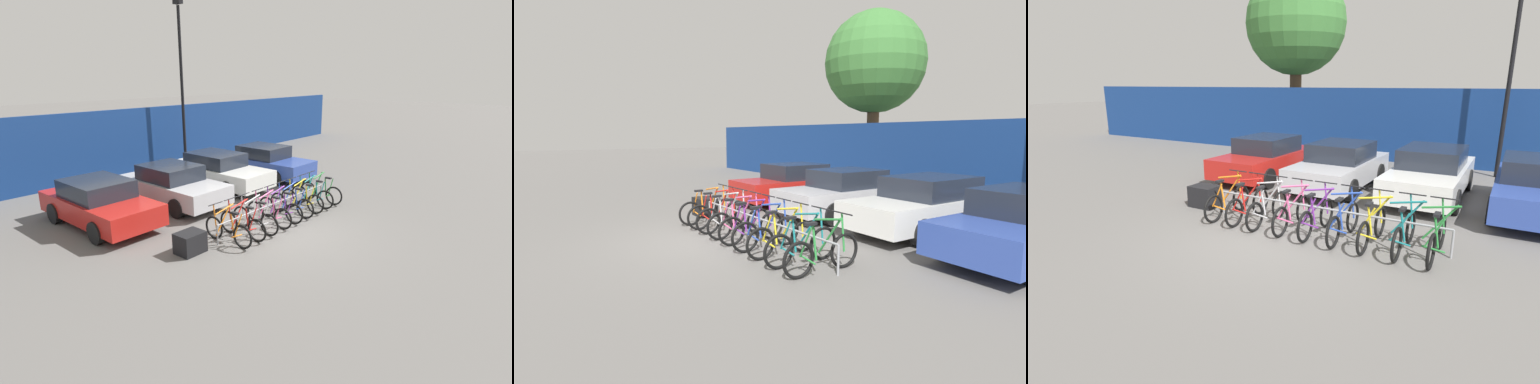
{
  "view_description": "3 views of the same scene",
  "coord_description": "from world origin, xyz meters",
  "views": [
    {
      "loc": [
        -8.79,
        -6.44,
        4.39
      ],
      "look_at": [
        0.21,
        1.09,
        0.93
      ],
      "focal_mm": 28.0,
      "sensor_mm": 36.0,
      "label": 1
    },
    {
      "loc": [
        8.32,
        -3.95,
        2.44
      ],
      "look_at": [
        0.27,
        1.31,
        1.04
      ],
      "focal_mm": 28.0,
      "sensor_mm": 36.0,
      "label": 2
    },
    {
      "loc": [
        4.15,
        -6.71,
        3.11
      ],
      "look_at": [
        -0.36,
        1.01,
        0.67
      ],
      "focal_mm": 28.0,
      "sensor_mm": 36.0,
      "label": 3
    }
  ],
  "objects": [
    {
      "name": "bicycle_orange",
      "position": [
        -1.64,
        0.53,
        0.38
      ],
      "size": [
        0.68,
        1.71,
        1.05
      ],
      "rotation": [
        0.0,
        0.0,
        0.04
      ],
      "color": "black",
      "rests_on": "ground"
    },
    {
      "name": "ground_plane",
      "position": [
        0.0,
        0.0,
        0.0
      ],
      "size": [
        120.0,
        120.0,
        0.0
      ],
      "primitive_type": "plane",
      "color": "#605E5B"
    },
    {
      "name": "car_red",
      "position": [
        -3.07,
        4.46,
        0.69
      ],
      "size": [
        1.91,
        4.19,
        1.4
      ],
      "color": "red",
      "rests_on": "ground"
    },
    {
      "name": "bicycle_red",
      "position": [
        -1.05,
        0.53,
        0.38
      ],
      "size": [
        0.68,
        1.71,
        1.05
      ],
      "rotation": [
        0.0,
        0.0,
        0.03
      ],
      "color": "black",
      "rests_on": "ground"
    },
    {
      "name": "car_silver",
      "position": [
        -0.37,
        4.4,
        0.69
      ],
      "size": [
        1.91,
        4.18,
        1.4
      ],
      "color": "#B7B7BC",
      "rests_on": "ground"
    },
    {
      "name": "bicycle_purple",
      "position": [
        0.72,
        0.53,
        0.38
      ],
      "size": [
        0.68,
        1.71,
        1.05
      ],
      "rotation": [
        0.0,
        0.0,
        0.02
      ],
      "color": "black",
      "rests_on": "ground"
    },
    {
      "name": "car_white",
      "position": [
        2.2,
        4.78,
        0.69
      ],
      "size": [
        1.91,
        4.58,
        1.4
      ],
      "color": "silver",
      "rests_on": "ground"
    },
    {
      "name": "bicycle_green",
      "position": [
        3.14,
        0.53,
        0.38
      ],
      "size": [
        0.68,
        1.71,
        1.05
      ],
      "rotation": [
        0.0,
        0.0,
        0.01
      ],
      "color": "black",
      "rests_on": "ground"
    },
    {
      "name": "hoarding_wall",
      "position": [
        0.0,
        9.5,
        1.46
      ],
      "size": [
        36.0,
        0.16,
        2.93
      ],
      "primitive_type": "cube",
      "color": "navy",
      "rests_on": "ground"
    },
    {
      "name": "bicycle_teal",
      "position": [
        2.55,
        0.53,
        0.38
      ],
      "size": [
        0.68,
        1.71,
        1.05
      ],
      "rotation": [
        0.0,
        0.0,
        0.02
      ],
      "color": "black",
      "rests_on": "ground"
    },
    {
      "name": "tree_behind_hoarding",
      "position": [
        -5.7,
        11.3,
        5.85
      ],
      "size": [
        4.85,
        4.85,
        8.32
      ],
      "color": "brown",
      "rests_on": "ground"
    },
    {
      "name": "bicycle_pink",
      "position": [
        0.14,
        0.53,
        0.38
      ],
      "size": [
        0.68,
        1.71,
        1.05
      ],
      "rotation": [
        0.0,
        0.0,
        -0.05
      ],
      "color": "black",
      "rests_on": "ground"
    },
    {
      "name": "bike_rack",
      "position": [
        0.75,
        0.68,
        0.5
      ],
      "size": [
        5.33,
        0.04,
        0.57
      ],
      "color": "gray",
      "rests_on": "ground"
    },
    {
      "name": "bicycle_blue",
      "position": [
        1.33,
        0.53,
        0.38
      ],
      "size": [
        0.68,
        1.71,
        1.05
      ],
      "rotation": [
        0.0,
        0.0,
        0.06
      ],
      "color": "black",
      "rests_on": "ground"
    },
    {
      "name": "bicycle_yellow",
      "position": [
        1.93,
        0.53,
        0.38
      ],
      "size": [
        0.68,
        1.71,
        1.05
      ],
      "rotation": [
        0.0,
        0.0,
        -0.05
      ],
      "color": "black",
      "rests_on": "ground"
    },
    {
      "name": "bicycle_silver",
      "position": [
        -0.51,
        0.53,
        0.38
      ],
      "size": [
        0.68,
        1.71,
        1.05
      ],
      "rotation": [
        0.0,
        0.0,
        -0.02
      ],
      "color": "black",
      "rests_on": "ground"
    },
    {
      "name": "cargo_crate",
      "position": [
        -2.67,
        0.88,
        0.28
      ],
      "size": [
        0.7,
        0.56,
        0.55
      ],
      "primitive_type": "cube",
      "color": "black",
      "rests_on": "ground"
    }
  ]
}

